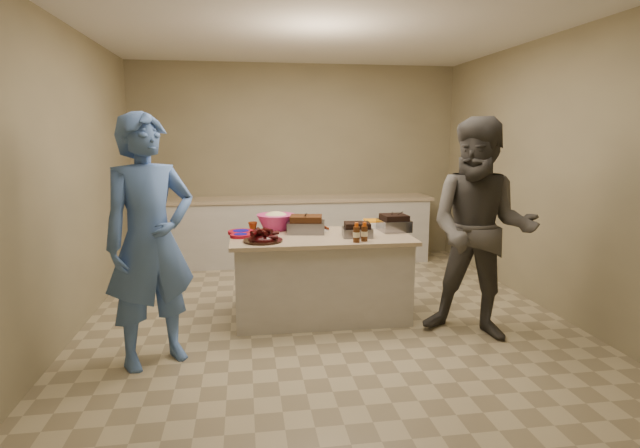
{
  "coord_description": "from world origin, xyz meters",
  "views": [
    {
      "loc": [
        -0.74,
        -4.52,
        1.74
      ],
      "look_at": [
        -0.04,
        0.11,
        0.9
      ],
      "focal_mm": 28.0,
      "sensor_mm": 36.0,
      "label": 1
    }
  ],
  "objects": [
    {
      "name": "basket_stack",
      "position": [
        -0.33,
        0.41,
        0.8
      ],
      "size": [
        0.21,
        0.18,
        0.09
      ],
      "primitive_type": "cube",
      "rotation": [
        0.0,
        0.0,
        -0.32
      ],
      "color": "maroon",
      "rests_on": "island"
    },
    {
      "name": "room",
      "position": [
        0.0,
        0.0,
        0.0
      ],
      "size": [
        4.5,
        5.0,
        2.7
      ],
      "primitive_type": null,
      "color": "gray",
      "rests_on": "ground"
    },
    {
      "name": "pulled_pork_tray",
      "position": [
        -0.16,
        0.21,
        0.8
      ],
      "size": [
        0.4,
        0.33,
        0.11
      ],
      "primitive_type": "cube",
      "rotation": [
        0.0,
        0.0,
        -0.17
      ],
      "color": "#47230F",
      "rests_on": "island"
    },
    {
      "name": "bbq_bottle_a",
      "position": [
        0.23,
        -0.29,
        0.8
      ],
      "size": [
        0.06,
        0.06,
        0.18
      ],
      "primitive_type": "cylinder",
      "rotation": [
        0.0,
        0.0,
        -0.01
      ],
      "color": "#43220D",
      "rests_on": "island"
    },
    {
      "name": "sauce_bowl",
      "position": [
        -0.18,
        0.32,
        0.8
      ],
      "size": [
        0.13,
        0.04,
        0.13
      ],
      "primitive_type": "imported",
      "rotation": [
        0.0,
        0.0,
        -0.01
      ],
      "color": "silver",
      "rests_on": "island"
    },
    {
      "name": "plate_stack_large",
      "position": [
        -0.79,
        0.25,
        0.8
      ],
      "size": [
        0.25,
        0.25,
        0.03
      ],
      "primitive_type": "cylinder",
      "rotation": [
        0.0,
        0.0,
        -0.01
      ],
      "color": "maroon",
      "rests_on": "island"
    },
    {
      "name": "guest_gray",
      "position": [
        1.23,
        -0.62,
        0.0
      ],
      "size": [
        1.79,
        2.09,
        0.72
      ],
      "primitive_type": "imported",
      "rotation": [
        0.0,
        0.0,
        -0.56
      ],
      "color": "#514E49",
      "rests_on": "ground"
    },
    {
      "name": "bbq_bottle_b",
      "position": [
        0.31,
        -0.26,
        0.8
      ],
      "size": [
        0.06,
        0.06,
        0.17
      ],
      "primitive_type": "cylinder",
      "rotation": [
        0.0,
        0.0,
        -0.01
      ],
      "color": "#43220D",
      "rests_on": "island"
    },
    {
      "name": "plate_stack_small",
      "position": [
        -0.79,
        0.09,
        0.8
      ],
      "size": [
        0.2,
        0.2,
        0.03
      ],
      "primitive_type": "cylinder",
      "rotation": [
        0.0,
        0.0,
        -0.01
      ],
      "color": "maroon",
      "rests_on": "island"
    },
    {
      "name": "rib_platter",
      "position": [
        -0.59,
        -0.14,
        0.8
      ],
      "size": [
        0.4,
        0.4,
        0.14
      ],
      "primitive_type": null,
      "rotation": [
        0.0,
        0.0,
        -0.16
      ],
      "color": "#380607",
      "rests_on": "island"
    },
    {
      "name": "island",
      "position": [
        -0.04,
        0.06,
        0.0
      ],
      "size": [
        1.7,
        0.91,
        0.8
      ],
      "primitive_type": null,
      "rotation": [
        0.0,
        0.0,
        -0.01
      ],
      "color": "beige",
      "rests_on": "ground"
    },
    {
      "name": "mac_cheese_dish",
      "position": [
        0.6,
        0.4,
        0.8
      ],
      "size": [
        0.31,
        0.24,
        0.08
      ],
      "primitive_type": "cube",
      "rotation": [
        0.0,
        0.0,
        -0.09
      ],
      "color": "orange",
      "rests_on": "island"
    },
    {
      "name": "mustard_bottle",
      "position": [
        -0.11,
        0.15,
        0.8
      ],
      "size": [
        0.04,
        0.04,
        0.11
      ],
      "primitive_type": "cylinder",
      "rotation": [
        0.0,
        0.0,
        -0.01
      ],
      "color": "#F1AE00",
      "rests_on": "island"
    },
    {
      "name": "plastic_cup",
      "position": [
        -0.67,
        0.41,
        0.8
      ],
      "size": [
        0.09,
        0.09,
        0.09
      ],
      "primitive_type": "imported",
      "rotation": [
        0.0,
        0.0,
        -0.01
      ],
      "color": "maroon",
      "rests_on": "island"
    },
    {
      "name": "back_counter",
      "position": [
        0.0,
        2.2,
        0.45
      ],
      "size": [
        3.6,
        0.64,
        0.9
      ],
      "primitive_type": null,
      "color": "beige",
      "rests_on": "ground"
    },
    {
      "name": "sausage_plate",
      "position": [
        -0.05,
        0.33,
        0.8
      ],
      "size": [
        0.34,
        0.34,
        0.05
      ],
      "primitive_type": "cylinder",
      "rotation": [
        0.0,
        0.0,
        0.24
      ],
      "color": "silver",
      "rests_on": "island"
    },
    {
      "name": "brisket_tray",
      "position": [
        0.29,
        -0.04,
        0.8
      ],
      "size": [
        0.29,
        0.25,
        0.08
      ],
      "primitive_type": "cube",
      "rotation": [
        0.0,
        0.0,
        -0.1
      ],
      "color": "black",
      "rests_on": "island"
    },
    {
      "name": "coleslaw_bowl",
      "position": [
        -0.44,
        0.42,
        0.8
      ],
      "size": [
        0.39,
        0.39,
        0.26
      ],
      "primitive_type": null,
      "rotation": [
        0.0,
        0.0,
        -0.01
      ],
      "color": "#C42B74",
      "rests_on": "island"
    },
    {
      "name": "guest_blue",
      "position": [
        -1.45,
        -0.73,
        0.0
      ],
      "size": [
        1.58,
        1.99,
        0.46
      ],
      "primitive_type": "imported",
      "rotation": [
        0.0,
        0.0,
        0.54
      ],
      "color": "#4A71BB",
      "rests_on": "ground"
    },
    {
      "name": "roasting_pan",
      "position": [
        0.71,
        0.17,
        0.8
      ],
      "size": [
        0.3,
        0.3,
        0.11
      ],
      "primitive_type": "cube",
      "rotation": [
        0.0,
        0.0,
        0.07
      ],
      "color": "gray",
      "rests_on": "island"
    }
  ]
}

